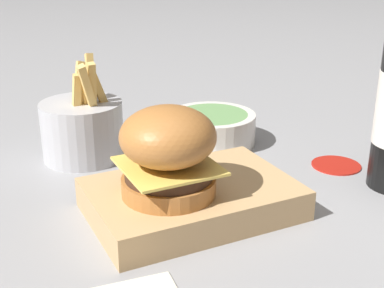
# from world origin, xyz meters

# --- Properties ---
(ground_plane) EXTENTS (6.00, 6.00, 0.00)m
(ground_plane) POSITION_xyz_m (0.00, 0.00, 0.00)
(ground_plane) COLOR gray
(serving_board) EXTENTS (0.23, 0.16, 0.04)m
(serving_board) POSITION_xyz_m (0.02, -0.00, 0.02)
(serving_board) COLOR tan
(serving_board) RESTS_ON ground_plane
(burger) EXTENTS (0.10, 0.10, 0.10)m
(burger) POSITION_xyz_m (-0.01, -0.01, 0.09)
(burger) COLOR #AD6B33
(burger) RESTS_ON serving_board
(fries_basket) EXTENTS (0.12, 0.12, 0.15)m
(fries_basket) POSITION_xyz_m (-0.05, 0.22, 0.04)
(fries_basket) COLOR #B7B7BC
(fries_basket) RESTS_ON ground_plane
(side_bowl) EXTENTS (0.13, 0.13, 0.05)m
(side_bowl) POSITION_xyz_m (0.15, 0.19, 0.03)
(side_bowl) COLOR silver
(side_bowl) RESTS_ON ground_plane
(ketchup_puddle) EXTENTS (0.07, 0.07, 0.00)m
(ketchup_puddle) POSITION_xyz_m (0.26, 0.03, 0.00)
(ketchup_puddle) COLOR #B21E14
(ketchup_puddle) RESTS_ON ground_plane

